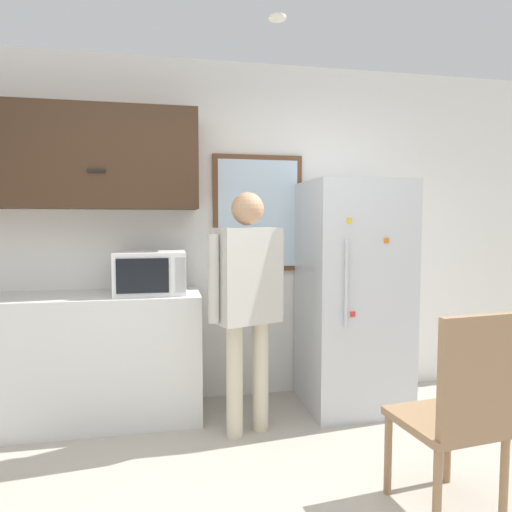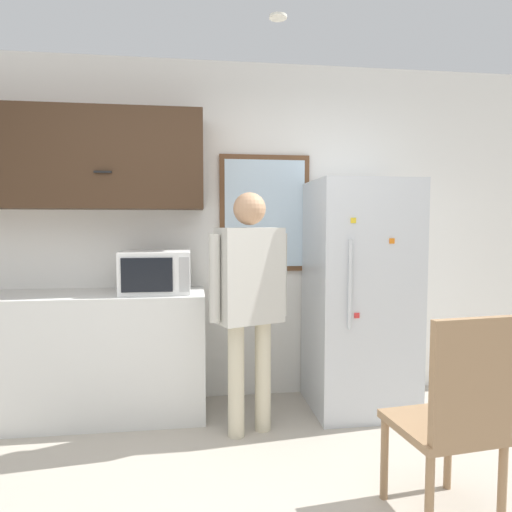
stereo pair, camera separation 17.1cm
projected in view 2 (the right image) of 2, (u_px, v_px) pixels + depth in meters
back_wall at (211, 233)px, 3.69m from camera, size 6.00×0.06×2.70m
counter at (56, 357)px, 3.30m from camera, size 2.13×0.56×0.92m
upper_cabinets at (54, 159)px, 3.29m from camera, size 2.13×0.39×0.72m
microwave at (156, 272)px, 3.32m from camera, size 0.50×0.39×0.30m
person at (250, 289)px, 3.04m from camera, size 0.54×0.36×1.63m
refrigerator at (359, 296)px, 3.49m from camera, size 0.74×0.73×1.74m
chair at (454, 413)px, 2.10m from camera, size 0.49×0.49×1.02m
window at (265, 213)px, 3.69m from camera, size 0.73×0.05×0.94m
ceiling_light at (278, 17)px, 2.77m from camera, size 0.11×0.11×0.01m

